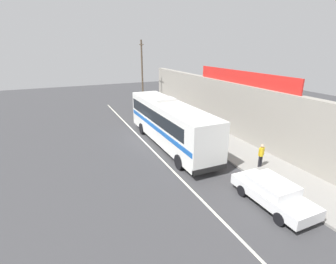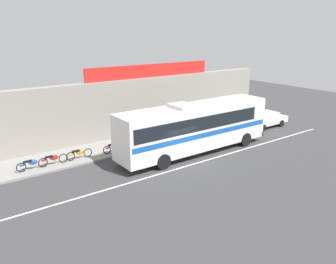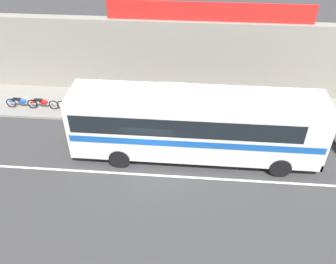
# 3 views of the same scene
# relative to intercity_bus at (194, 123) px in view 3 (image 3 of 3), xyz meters

# --- Properties ---
(ground_plane) EXTENTS (70.00, 70.00, 0.00)m
(ground_plane) POSITION_rel_intercity_bus_xyz_m (-2.16, -0.89, -2.07)
(ground_plane) COLOR #3A3A3D
(sidewalk_slab) EXTENTS (30.00, 3.60, 0.14)m
(sidewalk_slab) POSITION_rel_intercity_bus_xyz_m (-2.16, 4.31, -2.00)
(sidewalk_slab) COLOR gray
(sidewalk_slab) RESTS_ON ground_plane
(storefront_facade) EXTENTS (30.00, 0.70, 4.80)m
(storefront_facade) POSITION_rel_intercity_bus_xyz_m (-2.16, 6.46, 0.33)
(storefront_facade) COLOR gray
(storefront_facade) RESTS_ON ground_plane
(storefront_billboard) EXTENTS (12.04, 0.12, 1.10)m
(storefront_billboard) POSITION_rel_intercity_bus_xyz_m (0.60, 6.46, 3.28)
(storefront_billboard) COLOR red
(storefront_billboard) RESTS_ON storefront_facade
(road_center_stripe) EXTENTS (30.00, 0.14, 0.01)m
(road_center_stripe) POSITION_rel_intercity_bus_xyz_m (-2.16, -1.69, -2.06)
(road_center_stripe) COLOR silver
(road_center_stripe) RESTS_ON ground_plane
(intercity_bus) EXTENTS (12.24, 2.62, 3.78)m
(intercity_bus) POSITION_rel_intercity_bus_xyz_m (0.00, 0.00, 0.00)
(intercity_bus) COLOR white
(intercity_bus) RESTS_ON ground_plane
(motorcycle_black) EXTENTS (1.95, 0.56, 0.94)m
(motorcycle_black) POSITION_rel_intercity_bus_xyz_m (-10.57, 3.39, -1.50)
(motorcycle_black) COLOR black
(motorcycle_black) RESTS_ON sidewalk_slab
(motorcycle_green) EXTENTS (1.86, 0.56, 0.94)m
(motorcycle_green) POSITION_rel_intercity_bus_xyz_m (-7.43, 3.42, -1.50)
(motorcycle_green) COLOR black
(motorcycle_green) RESTS_ON sidewalk_slab
(motorcycle_blue) EXTENTS (1.90, 0.56, 0.94)m
(motorcycle_blue) POSITION_rel_intercity_bus_xyz_m (-4.81, 3.19, -1.50)
(motorcycle_blue) COLOR black
(motorcycle_blue) RESTS_ON sidewalk_slab
(motorcycle_red) EXTENTS (1.95, 0.56, 0.94)m
(motorcycle_red) POSITION_rel_intercity_bus_xyz_m (-9.23, 3.41, -1.50)
(motorcycle_red) COLOR black
(motorcycle_red) RESTS_ON sidewalk_slab
(pedestrian_far_right) EXTENTS (0.30, 0.48, 1.61)m
(pedestrian_far_right) POSITION_rel_intercity_bus_xyz_m (6.40, 3.85, -1.00)
(pedestrian_far_right) COLOR black
(pedestrian_far_right) RESTS_ON sidewalk_slab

